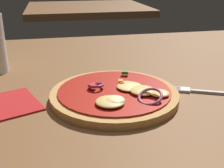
{
  "coord_description": "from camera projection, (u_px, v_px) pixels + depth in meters",
  "views": [
    {
      "loc": [
        -0.08,
        -0.44,
        0.25
      ],
      "look_at": [
        0.02,
        0.04,
        0.06
      ],
      "focal_mm": 45.96,
      "sensor_mm": 36.0,
      "label": 1
    }
  ],
  "objects": [
    {
      "name": "dining_table",
      "position": [
        106.0,
        115.0,
        0.5
      ],
      "size": [
        1.46,
        1.09,
        0.04
      ],
      "color": "brown",
      "rests_on": "ground"
    },
    {
      "name": "background_table",
      "position": [
        87.0,
        9.0,
        1.85
      ],
      "size": [
        0.75,
        0.64,
        0.04
      ],
      "color": "brown",
      "rests_on": "ground"
    },
    {
      "name": "fork",
      "position": [
        200.0,
        91.0,
        0.54
      ],
      "size": [
        0.15,
        0.08,
        0.01
      ],
      "color": "silver",
      "rests_on": "dining_table"
    },
    {
      "name": "napkin",
      "position": [
        6.0,
        105.0,
        0.49
      ],
      "size": [
        0.14,
        0.14,
        0.0
      ],
      "color": "#B21E1E",
      "rests_on": "dining_table"
    },
    {
      "name": "pizza",
      "position": [
        116.0,
        94.0,
        0.51
      ],
      "size": [
        0.23,
        0.23,
        0.03
      ],
      "color": "tan",
      "rests_on": "dining_table"
    }
  ]
}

